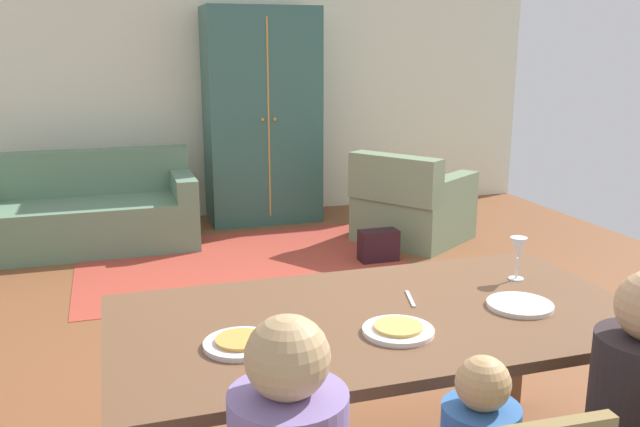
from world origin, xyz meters
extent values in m
cube|color=brown|center=(0.00, 0.47, -0.01)|extent=(6.81, 6.14, 0.02)
cube|color=silver|center=(0.00, 3.59, 1.35)|extent=(6.81, 0.10, 2.70)
cube|color=brown|center=(-0.25, -1.21, 0.74)|extent=(1.97, 1.02, 0.04)
cube|color=brown|center=(-1.18, -0.76, 0.36)|extent=(0.06, 0.06, 0.72)
cube|color=brown|center=(0.67, -0.76, 0.36)|extent=(0.06, 0.06, 0.72)
cylinder|color=silver|center=(-0.79, -1.33, 0.77)|extent=(0.25, 0.25, 0.02)
cylinder|color=gold|center=(-0.79, -1.33, 0.78)|extent=(0.17, 0.17, 0.01)
cylinder|color=white|center=(-0.25, -1.39, 0.77)|extent=(0.25, 0.25, 0.02)
cylinder|color=gold|center=(-0.25, -1.39, 0.78)|extent=(0.17, 0.17, 0.01)
cylinder|color=silver|center=(0.29, -1.31, 0.77)|extent=(0.25, 0.25, 0.02)
cylinder|color=silver|center=(0.45, -1.03, 0.76)|extent=(0.06, 0.06, 0.01)
cylinder|color=silver|center=(0.45, -1.03, 0.81)|extent=(0.01, 0.01, 0.09)
cone|color=silver|center=(0.45, -1.03, 0.90)|extent=(0.07, 0.07, 0.09)
cube|color=silver|center=(-0.55, -1.26, 0.76)|extent=(0.04, 0.15, 0.01)
cube|color=silver|center=(-0.08, -1.11, 0.76)|extent=(0.06, 0.17, 0.01)
sphere|color=tan|center=(-0.79, -1.94, 1.00)|extent=(0.21, 0.21, 0.21)
sphere|color=tan|center=(-0.25, -1.94, 0.85)|extent=(0.15, 0.15, 0.15)
cylinder|color=#2A2023|center=(0.29, -1.94, 0.68)|extent=(0.30, 0.30, 0.46)
cube|color=#A73C2D|center=(-0.19, 1.86, 0.00)|extent=(2.60, 1.80, 0.01)
cube|color=slate|center=(-1.41, 2.66, 0.21)|extent=(1.90, 0.84, 0.42)
cube|color=slate|center=(-1.41, 3.00, 0.62)|extent=(1.90, 0.20, 0.40)
cube|color=slate|center=(-0.55, 2.66, 0.52)|extent=(0.18, 0.84, 0.20)
cube|color=gray|center=(1.45, 2.06, 0.21)|extent=(1.17, 1.17, 0.42)
cube|color=gray|center=(1.17, 1.87, 0.62)|extent=(0.64, 0.82, 0.40)
cube|color=gray|center=(1.64, 1.78, 0.52)|extent=(0.80, 0.62, 0.20)
cube|color=gray|center=(1.26, 2.34, 0.52)|extent=(0.80, 0.62, 0.20)
cube|color=#325F55|center=(0.31, 3.20, 1.05)|extent=(1.10, 0.56, 2.10)
cube|color=#BF8D42|center=(0.31, 2.91, 1.05)|extent=(0.02, 0.01, 1.89)
sphere|color=#BF8D42|center=(0.25, 2.91, 1.05)|extent=(0.04, 0.04, 0.04)
sphere|color=#BF8D42|center=(0.37, 2.91, 1.05)|extent=(0.04, 0.04, 0.04)
cube|color=black|center=(0.90, 1.56, 0.13)|extent=(0.32, 0.16, 0.26)
camera|label=1|loc=(-1.17, -3.38, 1.73)|focal=37.88mm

